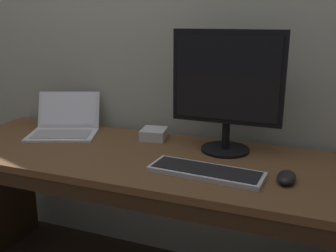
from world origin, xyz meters
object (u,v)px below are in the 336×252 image
object	(u,v)px
external_drive_box	(154,134)
laptop_silver	(65,125)
wired_keyboard	(206,172)
external_monitor	(227,85)
computer_mouse	(286,177)

from	to	relation	value
external_drive_box	laptop_silver	bearing A→B (deg)	-171.23
laptop_silver	wired_keyboard	xyz separation A→B (m)	(0.83, -0.26, -0.03)
external_drive_box	external_monitor	bearing A→B (deg)	-9.43
external_monitor	computer_mouse	bearing A→B (deg)	-40.62
laptop_silver	computer_mouse	distance (m)	1.15
external_monitor	computer_mouse	xyz separation A→B (m)	(0.29, -0.25, -0.28)
external_monitor	external_drive_box	xyz separation A→B (m)	(-0.37, 0.06, -0.28)
wired_keyboard	external_drive_box	world-z (taller)	external_drive_box
external_monitor	wired_keyboard	distance (m)	0.40
laptop_silver	computer_mouse	xyz separation A→B (m)	(1.13, -0.23, -0.02)
external_monitor	external_drive_box	size ratio (longest dim) A/B	4.15
external_monitor	wired_keyboard	xyz separation A→B (m)	(-0.01, -0.28, -0.29)
laptop_silver	external_monitor	world-z (taller)	external_monitor
laptop_silver	external_monitor	distance (m)	0.88
external_monitor	wired_keyboard	bearing A→B (deg)	-91.62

